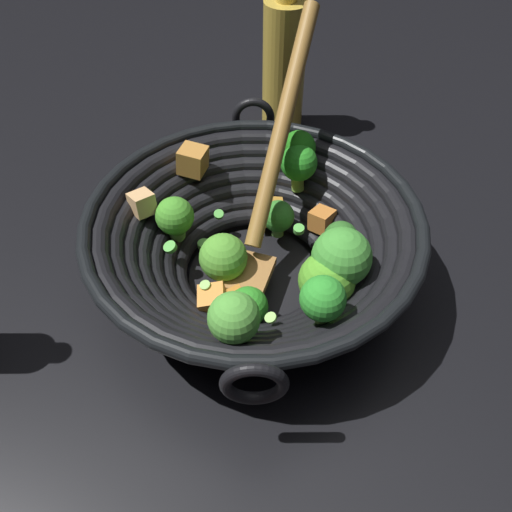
% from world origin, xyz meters
% --- Properties ---
extents(ground_plane, '(4.00, 4.00, 0.00)m').
position_xyz_m(ground_plane, '(0.00, 0.00, 0.00)').
color(ground_plane, black).
extents(wok, '(0.35, 0.39, 0.24)m').
position_xyz_m(wok, '(-0.00, -0.00, 0.07)').
color(wok, black).
rests_on(wok, ground).
extents(cooking_oil_bottle, '(0.06, 0.06, 0.25)m').
position_xyz_m(cooking_oil_bottle, '(0.11, -0.30, 0.10)').
color(cooking_oil_bottle, gold).
rests_on(cooking_oil_bottle, ground).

